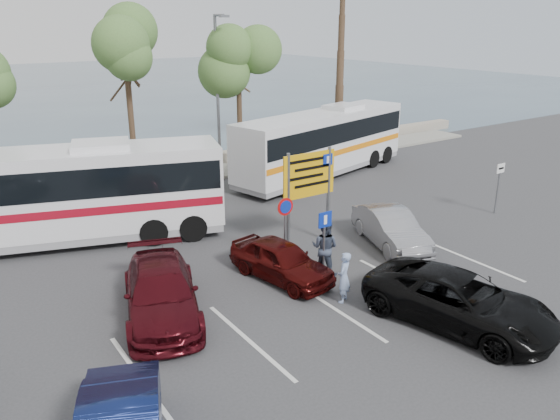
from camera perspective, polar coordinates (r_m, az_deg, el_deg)
ground at (r=17.39m, az=6.70°, el=-7.80°), size 120.00×120.00×0.00m
kerb_strip at (r=28.65m, az=-11.90°, el=3.01°), size 44.00×2.40×0.15m
seawall at (r=30.39m, az=-13.41°, el=4.27°), size 48.00×0.80×0.60m
sea at (r=72.72m, az=-26.54°, el=11.03°), size 140.00×140.00×0.00m
tree_mid at (r=27.07m, az=-15.92°, el=15.96°), size 3.20×3.20×8.00m
tree_right at (r=29.60m, az=-4.40°, el=15.87°), size 3.20×3.20×7.40m
street_lamp_right at (r=28.59m, az=-6.49°, el=12.54°), size 0.45×1.15×8.01m
direction_sign at (r=19.39m, az=3.06°, el=2.92°), size 2.20×0.12×3.60m
sign_no_stop at (r=18.13m, az=0.53°, el=-1.07°), size 0.60×0.08×2.35m
sign_parking at (r=17.21m, az=4.66°, el=-2.65°), size 0.50×0.07×2.25m
sign_taxi at (r=24.85m, az=21.89°, el=2.78°), size 0.50×0.07×2.20m
lane_markings at (r=16.06m, az=5.94°, el=-10.19°), size 12.02×4.20×0.01m
coach_bus_left at (r=21.38m, az=-22.54°, el=1.06°), size 12.22×6.10×3.74m
coach_bus_right at (r=29.04m, az=4.51°, el=6.81°), size 11.72×5.13×3.58m
car_maroon at (r=15.68m, az=-12.32°, el=-8.42°), size 3.43×5.22×1.41m
car_red at (r=17.41m, az=0.12°, el=-5.28°), size 2.16×3.98×1.28m
suv_black at (r=15.66m, az=18.23°, el=-8.97°), size 3.51×5.56×1.43m
car_silver_b at (r=20.34m, az=11.49°, el=-1.88°), size 2.69×4.34×1.35m
pedestrian_near at (r=16.12m, az=6.69°, el=-7.00°), size 0.68×0.61×1.55m
pedestrian_far at (r=17.68m, az=4.70°, el=-3.92°), size 1.07×1.14×1.86m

